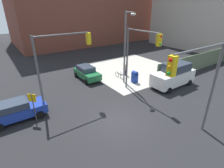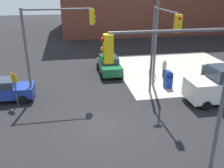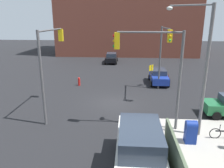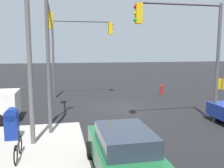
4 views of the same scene
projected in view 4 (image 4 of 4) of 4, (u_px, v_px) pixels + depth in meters
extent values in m
plane|color=black|center=(119.00, 108.00, 17.56)|extent=(120.00, 120.00, 0.00)
cylinder|color=#59595B|center=(218.00, 65.00, 13.66)|extent=(0.18, 0.18, 6.50)
cylinder|color=#59595B|center=(181.00, 4.00, 12.77)|extent=(4.56, 0.12, 0.12)
cube|color=yellow|center=(139.00, 13.00, 12.38)|extent=(0.32, 0.36, 1.00)
sphere|color=red|center=(135.00, 7.00, 12.30)|extent=(0.18, 0.18, 0.18)
sphere|color=orange|center=(135.00, 13.00, 12.34)|extent=(0.18, 0.18, 0.18)
sphere|color=green|center=(135.00, 20.00, 12.39)|extent=(0.18, 0.18, 0.18)
cylinder|color=#59595B|center=(53.00, 59.00, 20.57)|extent=(0.18, 0.18, 6.50)
cylinder|color=#59595B|center=(82.00, 21.00, 20.62)|extent=(4.81, 0.12, 0.12)
cube|color=yellow|center=(110.00, 28.00, 21.18)|extent=(0.32, 0.36, 1.00)
sphere|color=red|center=(112.00, 25.00, 21.17)|extent=(0.18, 0.18, 0.18)
sphere|color=orange|center=(112.00, 28.00, 21.22)|extent=(0.18, 0.18, 0.18)
sphere|color=green|center=(112.00, 32.00, 21.26)|extent=(0.18, 0.18, 0.18)
cylinder|color=#59595B|center=(48.00, 67.00, 11.84)|extent=(0.18, 0.18, 6.50)
cylinder|color=#59595B|center=(48.00, 6.00, 13.35)|extent=(0.12, 4.00, 0.12)
cube|color=yellow|center=(50.00, 20.00, 15.37)|extent=(0.36, 0.32, 1.00)
sphere|color=red|center=(50.00, 15.00, 15.50)|extent=(0.18, 0.18, 0.18)
sphere|color=orange|center=(50.00, 21.00, 15.54)|extent=(0.18, 0.18, 0.18)
sphere|color=green|center=(50.00, 26.00, 15.59)|extent=(0.18, 0.18, 0.18)
cylinder|color=slate|center=(29.00, 51.00, 10.34)|extent=(0.20, 0.20, 8.00)
cylinder|color=#4C4C4C|center=(221.00, 98.00, 14.85)|extent=(0.08, 0.08, 2.40)
cube|color=yellow|center=(222.00, 84.00, 14.73)|extent=(0.48, 0.48, 0.64)
cube|color=navy|center=(12.00, 127.00, 11.39)|extent=(0.56, 0.64, 1.15)
cylinder|color=navy|center=(11.00, 114.00, 11.31)|extent=(0.56, 0.64, 0.56)
cylinder|color=red|center=(162.00, 90.00, 22.59)|extent=(0.26, 0.26, 0.80)
sphere|color=red|center=(162.00, 86.00, 22.53)|extent=(0.24, 0.24, 0.24)
cube|color=#1E6638|center=(122.00, 154.00, 8.15)|extent=(1.80, 4.14, 0.75)
cube|color=#2D3847|center=(125.00, 138.00, 7.74)|extent=(1.58, 2.32, 0.55)
cylinder|color=black|center=(90.00, 150.00, 9.39)|extent=(0.22, 0.64, 0.64)
cylinder|color=black|center=(136.00, 146.00, 9.75)|extent=(0.22, 0.64, 0.64)
cylinder|color=black|center=(216.00, 113.00, 14.78)|extent=(0.64, 0.22, 0.64)
cylinder|color=black|center=(7.00, 111.00, 15.33)|extent=(0.64, 0.22, 0.64)
torus|color=black|center=(16.00, 155.00, 8.90)|extent=(0.05, 0.71, 0.71)
torus|color=black|center=(20.00, 144.00, 9.91)|extent=(0.05, 0.71, 0.71)
cube|color=black|center=(18.00, 145.00, 9.38)|extent=(0.04, 1.04, 0.08)
cylinder|color=black|center=(19.00, 136.00, 9.62)|extent=(0.04, 0.04, 0.40)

